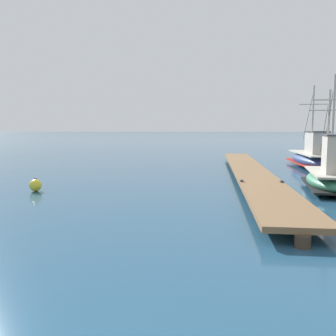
# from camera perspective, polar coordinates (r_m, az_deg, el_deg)

# --- Properties ---
(floating_dock) EXTENTS (3.67, 23.05, 0.53)m
(floating_dock) POSITION_cam_1_polar(r_m,az_deg,el_deg) (19.87, 12.68, -0.44)
(floating_dock) COLOR brown
(floating_dock) RESTS_ON ground
(fishing_boat_0) EXTENTS (2.85, 5.52, 4.87)m
(fishing_boat_0) POSITION_cam_1_polar(r_m,az_deg,el_deg) (16.76, 24.24, -1.12)
(fishing_boat_0) COLOR #337556
(fishing_boat_0) RESTS_ON ground
(fishing_boat_1) EXTENTS (2.65, 7.08, 5.43)m
(fishing_boat_1) POSITION_cam_1_polar(r_m,az_deg,el_deg) (26.08, 21.74, 1.63)
(fishing_boat_1) COLOR navy
(fishing_boat_1) RESTS_ON ground
(mooring_buoy) EXTENTS (0.51, 0.51, 0.58)m
(mooring_buoy) POSITION_cam_1_polar(r_m,az_deg,el_deg) (16.26, -20.00, -2.56)
(mooring_buoy) COLOR yellow
(mooring_buoy) RESTS_ON ground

